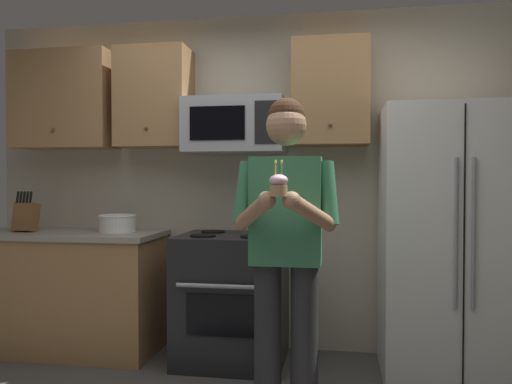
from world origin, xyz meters
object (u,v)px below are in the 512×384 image
Objects in this scene: knife_block at (26,217)px; cupcake at (279,185)px; oven_range at (232,298)px; refrigerator at (451,242)px; person at (286,239)px; microwave at (235,126)px; bowl_large_white at (117,223)px.

cupcake is at bearing -28.66° from knife_block.
oven_range is 1.56m from refrigerator.
oven_range is at bearing 178.50° from refrigerator.
person reaches higher than oven_range.
microwave is 4.26× the size of cupcake.
refrigerator is 1.58m from cupcake.
person is at bearing -141.52° from refrigerator.
bowl_large_white is 1.89m from cupcake.
knife_block reaches higher than oven_range.
refrigerator is at bearing -2.33° from bowl_large_white.
microwave reaches higher than bowl_large_white.
cupcake is (0.48, -1.30, -0.43)m from microwave.
person is at bearing -33.10° from bowl_large_white.
knife_block is at bearing 179.82° from refrigerator.
person is (-1.02, -0.81, 0.10)m from refrigerator.
person reaches higher than bowl_large_white.
knife_block is at bearing 151.34° from cupcake.
person is 0.44m from cupcake.
knife_block is 2.41m from cupcake.
microwave is at bearing 3.80° from bowl_large_white.
bowl_large_white is 1.64× the size of cupcake.
cupcake is (2.10, -1.15, 0.26)m from knife_block.
refrigerator is at bearing 38.48° from person.
refrigerator is 1.30m from person.
bowl_large_white is (-2.41, 0.10, 0.09)m from refrigerator.
knife_block is 0.18× the size of person.
cupcake reaches higher than bowl_large_white.
microwave is at bearing 116.43° from person.
knife_block is 2.26m from person.
oven_range is 3.27× the size of bowl_large_white.
knife_block is at bearing -174.75° from microwave.
cupcake reaches higher than oven_range.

